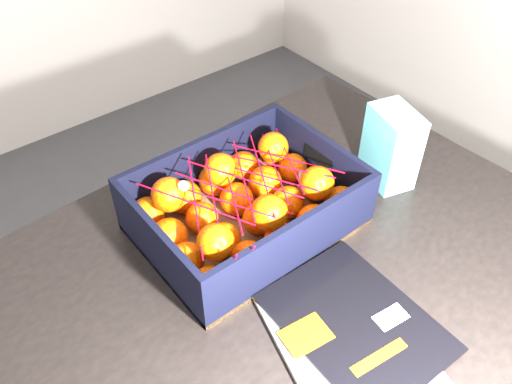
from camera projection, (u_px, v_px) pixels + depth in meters
room_shell at (138, 46)px, 0.52m from camera, size 3.54×3.54×2.50m
table at (261, 309)px, 1.01m from camera, size 1.24×0.87×0.75m
magazine_stack at (347, 331)px, 0.85m from camera, size 0.28×0.33×0.02m
produce_crate at (246, 211)px, 1.01m from camera, size 0.40×0.30×0.13m
clementine_heap at (246, 206)px, 0.99m from camera, size 0.38×0.28×0.12m
mesh_net at (245, 186)px, 0.95m from camera, size 0.33×0.26×0.09m
retail_carton at (391, 147)px, 1.08m from camera, size 0.10×0.13×0.17m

